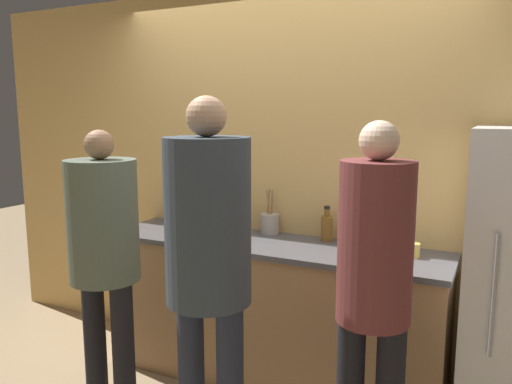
% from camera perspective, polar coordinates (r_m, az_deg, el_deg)
% --- Properties ---
extents(wall_back, '(5.20, 0.06, 2.60)m').
position_cam_1_polar(wall_back, '(3.39, 3.69, 1.26)').
color(wall_back, '#E0B266').
rests_on(wall_back, ground_plane).
extents(counter, '(2.23, 0.61, 0.94)m').
position_cam_1_polar(counter, '(3.36, 1.59, -13.48)').
color(counter, '#9E754C').
rests_on(counter, ground_plane).
extents(person_left, '(0.40, 0.40, 1.67)m').
position_cam_1_polar(person_left, '(3.01, -16.99, -5.50)').
color(person_left, black).
rests_on(person_left, ground_plane).
extents(person_center, '(0.40, 0.40, 1.83)m').
position_cam_1_polar(person_center, '(2.34, -5.46, -6.59)').
color(person_center, '#232838').
rests_on(person_center, ground_plane).
extents(person_right, '(0.33, 0.33, 1.73)m').
position_cam_1_polar(person_right, '(2.32, 13.31, -9.76)').
color(person_right, black).
rests_on(person_right, ground_plane).
extents(fruit_bowl, '(0.35, 0.35, 0.13)m').
position_cam_1_polar(fruit_bowl, '(3.54, -5.95, -3.54)').
color(fruit_bowl, brown).
rests_on(fruit_bowl, counter).
extents(utensil_crock, '(0.13, 0.13, 0.30)m').
position_cam_1_polar(utensil_crock, '(3.40, 1.61, -3.54)').
color(utensil_crock, '#ADA393').
rests_on(utensil_crock, counter).
extents(bottle_amber, '(0.08, 0.08, 0.23)m').
position_cam_1_polar(bottle_amber, '(3.23, 8.08, -4.00)').
color(bottle_amber, brown).
rests_on(bottle_amber, counter).
extents(cup_yellow, '(0.08, 0.08, 0.08)m').
position_cam_1_polar(cup_yellow, '(3.00, 17.49, -6.34)').
color(cup_yellow, gold).
rests_on(cup_yellow, counter).
extents(cup_black, '(0.07, 0.07, 0.10)m').
position_cam_1_polar(cup_black, '(3.20, 11.94, -4.96)').
color(cup_black, '#28282D').
rests_on(cup_black, counter).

